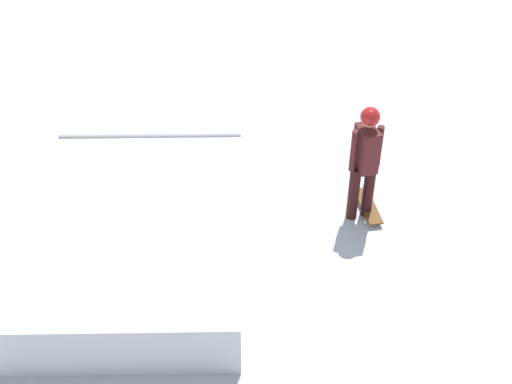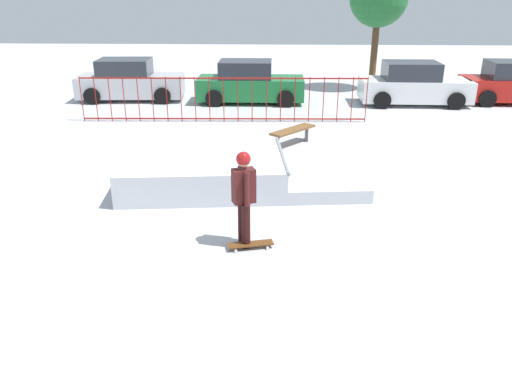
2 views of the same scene
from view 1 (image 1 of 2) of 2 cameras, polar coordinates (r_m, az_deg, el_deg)
ground_plane at (r=8.75m, az=-9.45°, el=-6.11°), size 60.00×60.00×0.00m
skate_ramp at (r=8.97m, az=-9.61°, el=-2.07°), size 5.62×3.09×0.74m
skater at (r=8.86m, az=9.24°, el=3.04°), size 0.43×0.42×1.73m
skateboard at (r=9.52m, az=9.46°, el=-1.17°), size 0.82×0.40×0.09m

